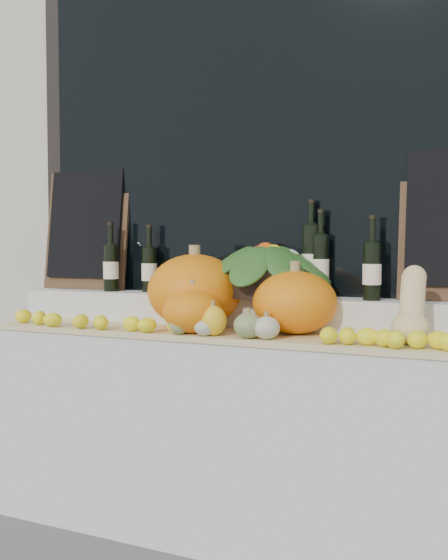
{
  "coord_description": "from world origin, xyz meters",
  "views": [
    {
      "loc": [
        1.08,
        -0.93,
        1.26
      ],
      "look_at": [
        0.0,
        1.45,
        1.12
      ],
      "focal_mm": 40.0,
      "sensor_mm": 36.0,
      "label": 1
    }
  ],
  "objects_px": {
    "pumpkin_left": "(195,291)",
    "wine_bottle_tall": "(311,260)",
    "pumpkin_right": "(295,302)",
    "butternut_squash": "(412,309)",
    "produce_bowl": "(266,269)"
  },
  "relations": [
    {
      "from": "pumpkin_left",
      "to": "pumpkin_right",
      "type": "bearing_deg",
      "value": -2.14
    },
    {
      "from": "produce_bowl",
      "to": "wine_bottle_tall",
      "type": "bearing_deg",
      "value": 16.78
    },
    {
      "from": "butternut_squash",
      "to": "wine_bottle_tall",
      "type": "height_order",
      "value": "wine_bottle_tall"
    },
    {
      "from": "produce_bowl",
      "to": "pumpkin_right",
      "type": "bearing_deg",
      "value": -41.93
    },
    {
      "from": "pumpkin_left",
      "to": "wine_bottle_tall",
      "type": "height_order",
      "value": "wine_bottle_tall"
    },
    {
      "from": "butternut_squash",
      "to": "wine_bottle_tall",
      "type": "bearing_deg",
      "value": 147.37
    },
    {
      "from": "butternut_squash",
      "to": "produce_bowl",
      "type": "height_order",
      "value": "produce_bowl"
    },
    {
      "from": "wine_bottle_tall",
      "to": "pumpkin_left",
      "type": "bearing_deg",
      "value": -155.42
    },
    {
      "from": "butternut_squash",
      "to": "produce_bowl",
      "type": "xyz_separation_m",
      "value": [
        -0.66,
        0.24,
        0.13
      ]
    },
    {
      "from": "pumpkin_left",
      "to": "wine_bottle_tall",
      "type": "relative_size",
      "value": 0.98
    },
    {
      "from": "butternut_squash",
      "to": "produce_bowl",
      "type": "bearing_deg",
      "value": 159.87
    },
    {
      "from": "produce_bowl",
      "to": "wine_bottle_tall",
      "type": "xyz_separation_m",
      "value": [
        0.19,
        0.06,
        0.04
      ]
    },
    {
      "from": "wine_bottle_tall",
      "to": "pumpkin_right",
      "type": "bearing_deg",
      "value": -89.99
    },
    {
      "from": "pumpkin_right",
      "to": "butternut_squash",
      "type": "bearing_deg",
      "value": -8.46
    },
    {
      "from": "pumpkin_right",
      "to": "wine_bottle_tall",
      "type": "height_order",
      "value": "wine_bottle_tall"
    }
  ]
}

